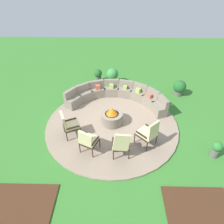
# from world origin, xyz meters

# --- Properties ---
(ground_plane) EXTENTS (24.00, 24.00, 0.00)m
(ground_plane) POSITION_xyz_m (0.00, 0.00, 0.00)
(ground_plane) COLOR #387A2D
(patio_circle) EXTENTS (5.26, 5.26, 0.06)m
(patio_circle) POSITION_xyz_m (0.00, 0.00, 0.03)
(patio_circle) COLOR gray
(patio_circle) RESTS_ON ground_plane
(mulch_bed_left) EXTENTS (1.78, 1.40, 0.04)m
(mulch_bed_left) POSITION_xyz_m (-2.37, -3.47, 0.02)
(mulch_bed_left) COLOR #472B19
(mulch_bed_left) RESTS_ON ground_plane
(mulch_bed_right) EXTENTS (1.78, 1.40, 0.04)m
(mulch_bed_right) POSITION_xyz_m (2.37, -3.47, 0.02)
(mulch_bed_right) COLOR #472B19
(mulch_bed_right) RESTS_ON ground_plane
(fire_pit) EXTENTS (0.85, 0.85, 0.74)m
(fire_pit) POSITION_xyz_m (0.00, 0.00, 0.35)
(fire_pit) COLOR gray
(fire_pit) RESTS_ON patio_circle
(curved_stone_bench) EXTENTS (4.43, 2.07, 0.78)m
(curved_stone_bench) POSITION_xyz_m (0.21, 1.58, 0.37)
(curved_stone_bench) COLOR gray
(curved_stone_bench) RESTS_ON patio_circle
(lounge_chair_front_left) EXTENTS (0.74, 0.72, 1.04)m
(lounge_chair_front_left) POSITION_xyz_m (-1.53, -0.75, 0.60)
(lounge_chair_front_left) COLOR #2D2319
(lounge_chair_front_left) RESTS_ON patio_circle
(lounge_chair_front_right) EXTENTS (0.70, 0.72, 1.03)m
(lounge_chair_front_right) POSITION_xyz_m (-0.75, -1.52, 0.60)
(lounge_chair_front_right) COLOR #2D2319
(lounge_chair_front_right) RESTS_ON patio_circle
(lounge_chair_back_left) EXTENTS (0.60, 0.58, 1.11)m
(lounge_chair_back_left) POSITION_xyz_m (0.32, -1.67, 0.62)
(lounge_chair_back_left) COLOR #2D2319
(lounge_chair_back_left) RESTS_ON patio_circle
(lounge_chair_back_right) EXTENTS (0.83, 0.85, 1.04)m
(lounge_chair_back_right) POSITION_xyz_m (1.28, -1.13, 0.60)
(lounge_chair_back_right) COLOR #2D2319
(lounge_chair_back_right) RESTS_ON patio_circle
(potted_plant_0) EXTENTS (0.61, 0.61, 0.77)m
(potted_plant_0) POSITION_xyz_m (3.25, 2.29, 0.41)
(potted_plant_0) COLOR #605B56
(potted_plant_0) RESTS_ON ground_plane
(potted_plant_1) EXTENTS (0.33, 0.33, 0.63)m
(potted_plant_1) POSITION_xyz_m (3.46, -1.58, 0.35)
(potted_plant_1) COLOR #605B56
(potted_plant_1) RESTS_ON ground_plane
(potted_plant_2) EXTENTS (0.62, 0.62, 0.84)m
(potted_plant_2) POSITION_xyz_m (-0.04, 3.44, 0.46)
(potted_plant_2) COLOR brown
(potted_plant_2) RESTS_ON ground_plane
(potted_plant_3) EXTENTS (0.44, 0.44, 0.70)m
(potted_plant_3) POSITION_xyz_m (-0.84, 3.64, 0.39)
(potted_plant_3) COLOR #605B56
(potted_plant_3) RESTS_ON ground_plane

